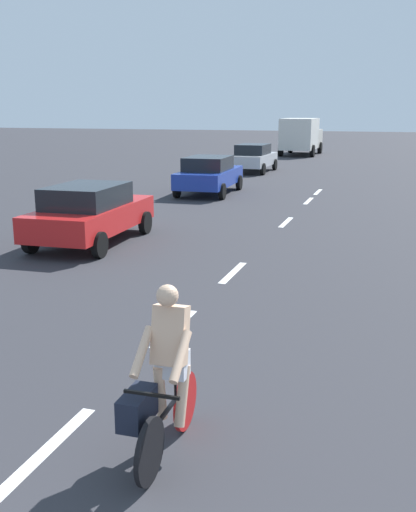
# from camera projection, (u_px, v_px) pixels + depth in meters

# --- Properties ---
(ground_plane) EXTENTS (160.00, 160.00, 0.00)m
(ground_plane) POSITION_uv_depth(u_px,v_px,m) (297.00, 212.00, 20.75)
(ground_plane) COLOR #2D2D33
(lane_stripe_1) EXTENTS (0.16, 1.80, 0.01)m
(lane_stripe_1) POSITION_uv_depth(u_px,v_px,m) (47.00, 449.00, 6.28)
(lane_stripe_1) COLOR white
(lane_stripe_1) RESTS_ON ground
(lane_stripe_2) EXTENTS (0.16, 1.80, 0.01)m
(lane_stripe_2) POSITION_uv_depth(u_px,v_px,m) (175.00, 328.00, 9.77)
(lane_stripe_2) COLOR white
(lane_stripe_2) RESTS_ON ground
(lane_stripe_3) EXTENTS (0.16, 1.80, 0.01)m
(lane_stripe_3) POSITION_uv_depth(u_px,v_px,m) (233.00, 273.00, 13.08)
(lane_stripe_3) COLOR white
(lane_stripe_3) RESTS_ON ground
(lane_stripe_4) EXTENTS (0.16, 1.80, 0.01)m
(lane_stripe_4) POSITION_uv_depth(u_px,v_px,m) (286.00, 222.00, 18.90)
(lane_stripe_4) COLOR white
(lane_stripe_4) RESTS_ON ground
(lane_stripe_5) EXTENTS (0.16, 1.80, 0.01)m
(lane_stripe_5) POSITION_uv_depth(u_px,v_px,m) (308.00, 201.00, 23.30)
(lane_stripe_5) COLOR white
(lane_stripe_5) RESTS_ON ground
(lane_stripe_6) EXTENTS (0.16, 1.80, 0.01)m
(lane_stripe_6) POSITION_uv_depth(u_px,v_px,m) (318.00, 192.00, 25.81)
(lane_stripe_6) COLOR white
(lane_stripe_6) RESTS_ON ground
(cyclist) EXTENTS (0.63, 1.71, 1.82)m
(cyclist) POSITION_uv_depth(u_px,v_px,m) (162.00, 380.00, 6.00)
(cyclist) COLOR black
(cyclist) RESTS_ON ground
(parked_car_red) EXTENTS (2.18, 4.49, 1.57)m
(parked_car_red) POSITION_uv_depth(u_px,v_px,m) (90.00, 212.00, 15.77)
(parked_car_red) COLOR red
(parked_car_red) RESTS_ON ground
(parked_car_blue) EXTENTS (2.22, 4.57, 1.57)m
(parked_car_blue) POSITION_uv_depth(u_px,v_px,m) (209.00, 174.00, 25.09)
(parked_car_blue) COLOR #1E389E
(parked_car_blue) RESTS_ON ground
(parked_car_silver) EXTENTS (2.04, 4.31, 1.57)m
(parked_car_silver) POSITION_uv_depth(u_px,v_px,m) (254.00, 157.00, 33.84)
(parked_car_silver) COLOR #B7BABF
(parked_car_silver) RESTS_ON ground
(delivery_truck) EXTENTS (2.74, 6.27, 2.80)m
(delivery_truck) POSITION_uv_depth(u_px,v_px,m) (301.00, 135.00, 46.39)
(delivery_truck) COLOR beige
(delivery_truck) RESTS_ON ground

